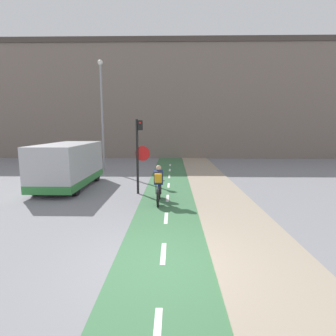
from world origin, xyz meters
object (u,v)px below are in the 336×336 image
at_px(street_lamp_far, 102,105).
at_px(van, 69,166).
at_px(cyclist_near, 159,186).
at_px(traffic_light_pole, 139,148).

distance_m(street_lamp_far, van, 6.34).
bearing_deg(cyclist_near, traffic_light_pole, 122.22).
distance_m(traffic_light_pole, cyclist_near, 2.26).
relative_size(cyclist_near, van, 0.36).
bearing_deg(van, cyclist_near, -30.08).
xyz_separation_m(street_lamp_far, van, (-0.39, -5.31, -3.43)).
height_order(cyclist_near, van, van).
distance_m(traffic_light_pole, street_lamp_far, 7.72).
relative_size(traffic_light_pole, van, 0.68).
relative_size(street_lamp_far, cyclist_near, 4.16).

